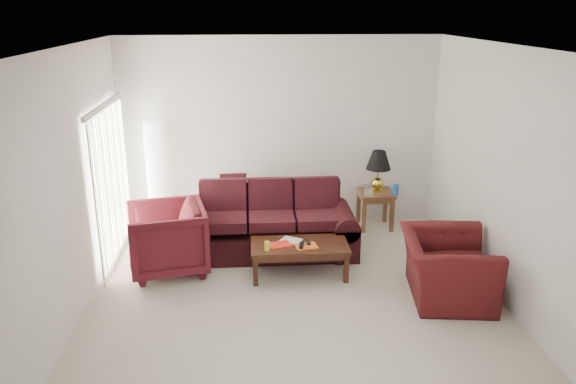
% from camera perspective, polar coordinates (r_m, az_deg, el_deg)
% --- Properties ---
extents(floor, '(5.00, 5.00, 0.00)m').
position_cam_1_polar(floor, '(7.12, 0.53, -10.22)').
color(floor, beige).
rests_on(floor, ground).
extents(blinds, '(0.10, 2.00, 2.16)m').
position_cam_1_polar(blinds, '(8.11, -17.57, 0.79)').
color(blinds, silver).
rests_on(blinds, ground).
extents(sofa, '(2.45, 1.13, 0.99)m').
position_cam_1_polar(sofa, '(8.03, -1.71, -2.93)').
color(sofa, black).
rests_on(sofa, ground).
extents(throw_pillow, '(0.42, 0.21, 0.43)m').
position_cam_1_polar(throw_pillow, '(8.72, -5.56, 0.52)').
color(throw_pillow, black).
rests_on(throw_pillow, sofa).
extents(end_table, '(0.57, 0.57, 0.60)m').
position_cam_1_polar(end_table, '(9.14, 8.82, -1.77)').
color(end_table, '#54221D').
rests_on(end_table, ground).
extents(table_lamp, '(0.44, 0.44, 0.66)m').
position_cam_1_polar(table_lamp, '(9.01, 9.14, 2.11)').
color(table_lamp, '#DFC645').
rests_on(table_lamp, end_table).
extents(clock, '(0.13, 0.06, 0.13)m').
position_cam_1_polar(clock, '(8.84, 8.18, 0.04)').
color(clock, silver).
rests_on(clock, end_table).
extents(blue_canister, '(0.11, 0.11, 0.17)m').
position_cam_1_polar(blue_canister, '(8.93, 10.85, 0.23)').
color(blue_canister, '#1954A8').
rests_on(blue_canister, end_table).
extents(picture_frame, '(0.15, 0.18, 0.06)m').
position_cam_1_polar(picture_frame, '(9.14, 7.87, 0.84)').
color(picture_frame, silver).
rests_on(picture_frame, end_table).
extents(floor_lamp, '(0.30, 0.30, 1.79)m').
position_cam_1_polar(floor_lamp, '(8.91, -13.37, 1.47)').
color(floor_lamp, white).
rests_on(floor_lamp, ground).
extents(armchair_left, '(1.18, 1.16, 0.92)m').
position_cam_1_polar(armchair_left, '(7.67, -12.19, -4.66)').
color(armchair_left, '#451018').
rests_on(armchair_left, ground).
extents(armchair_right, '(1.19, 1.32, 0.78)m').
position_cam_1_polar(armchair_right, '(7.14, 15.80, -7.40)').
color(armchair_right, '#3E0E10').
rests_on(armchair_right, ground).
extents(coffee_table, '(1.42, 1.10, 0.45)m').
position_cam_1_polar(coffee_table, '(7.48, 1.16, -6.85)').
color(coffee_table, black).
rests_on(coffee_table, ground).
extents(magazine_red, '(0.33, 0.29, 0.02)m').
position_cam_1_polar(magazine_red, '(7.33, -0.85, -5.39)').
color(magazine_red, red).
rests_on(magazine_red, coffee_table).
extents(magazine_white, '(0.33, 0.31, 0.02)m').
position_cam_1_polar(magazine_white, '(7.47, 0.31, -4.93)').
color(magazine_white, white).
rests_on(magazine_white, coffee_table).
extents(magazine_orange, '(0.31, 0.25, 0.02)m').
position_cam_1_polar(magazine_orange, '(7.30, 1.87, -5.51)').
color(magazine_orange, '#DB5A19').
rests_on(magazine_orange, coffee_table).
extents(remote_a, '(0.08, 0.19, 0.02)m').
position_cam_1_polar(remote_a, '(7.27, 1.38, -5.42)').
color(remote_a, black).
rests_on(remote_a, coffee_table).
extents(remote_b, '(0.06, 0.16, 0.02)m').
position_cam_1_polar(remote_b, '(7.37, 2.05, -5.11)').
color(remote_b, black).
rests_on(remote_b, coffee_table).
extents(yellow_glass, '(0.09, 0.09, 0.12)m').
position_cam_1_polar(yellow_glass, '(7.18, -2.13, -5.49)').
color(yellow_glass, yellow).
rests_on(yellow_glass, coffee_table).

